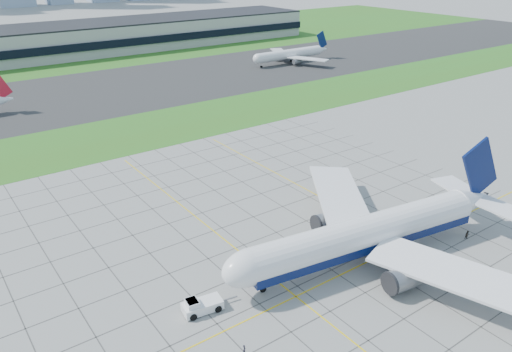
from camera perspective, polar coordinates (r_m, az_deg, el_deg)
The scene contains 11 objects.
ground at distance 91.42m, azimuth 8.64°, elevation -10.57°, with size 1400.00×1400.00×0.00m, color #9B9B96.
grass_median at distance 160.69m, azimuth -14.18°, elevation 4.78°, with size 700.00×35.00×0.04m, color #39671D.
asphalt_taxiway at distance 210.88m, azimuth -20.05°, elevation 8.68°, with size 700.00×75.00×0.04m, color #383838.
grass_far at distance 316.10m, azimuth -26.14°, elevation 12.54°, with size 700.00×145.00×0.04m, color #39671D.
apron_markings at distance 98.39m, azimuth 4.32°, elevation -7.56°, with size 120.00×130.00×0.03m.
terminal at distance 300.51m, azimuth -17.80°, elevation 14.86°, with size 260.00×43.00×15.80m.
airliner at distance 92.75m, azimuth 12.59°, elevation -6.47°, with size 61.25×61.63×19.36m.
pushback_tug at distance 81.30m, azimuth -6.37°, elevation -14.49°, with size 9.29×3.98×2.55m.
crew_near at distance 74.25m, azimuth -1.34°, elevation -19.21°, with size 0.57×0.37×1.56m, color black.
crew_far at distance 107.13m, azimuth 23.01°, elevation -6.21°, with size 0.90×0.70×1.85m, color black.
distant_jet_2 at distance 257.66m, azimuth 3.92°, elevation 13.73°, with size 44.99×42.66×14.08m.
Camera 1 is at (-54.30, -52.03, 51.99)m, focal length 35.00 mm.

